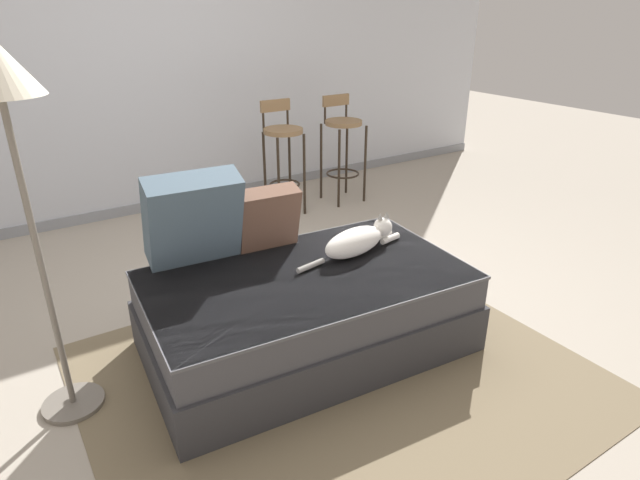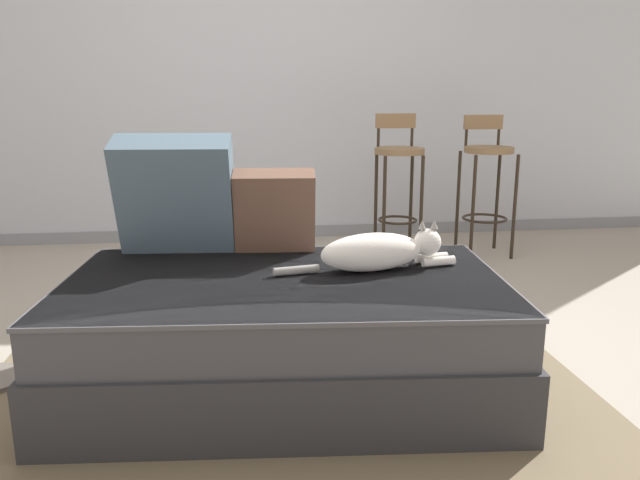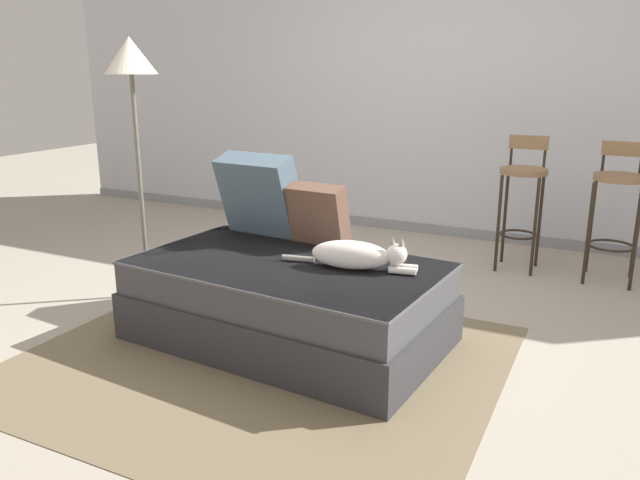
% 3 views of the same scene
% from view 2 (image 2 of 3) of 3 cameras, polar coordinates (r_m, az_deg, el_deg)
% --- Properties ---
extents(ground_plane, '(16.00, 16.00, 0.00)m').
position_cam_2_polar(ground_plane, '(2.91, -3.76, -9.76)').
color(ground_plane, '#A89E8E').
rests_on(ground_plane, ground).
extents(wall_back_panel, '(8.00, 0.10, 2.60)m').
position_cam_2_polar(wall_back_panel, '(4.92, -5.83, 15.23)').
color(wall_back_panel, silver).
rests_on(wall_back_panel, ground).
extents(wall_baseboard_trim, '(8.00, 0.02, 0.09)m').
position_cam_2_polar(wall_baseboard_trim, '(4.99, -5.47, 0.70)').
color(wall_baseboard_trim, gray).
rests_on(wall_baseboard_trim, ground).
extents(area_rug, '(2.39, 2.09, 0.01)m').
position_cam_2_polar(area_rug, '(2.28, -2.53, -16.59)').
color(area_rug, '#75664C').
rests_on(area_rug, ground).
extents(couch, '(1.76, 1.12, 0.45)m').
position_cam_2_polar(couch, '(2.45, -3.21, -8.48)').
color(couch, '#353539').
rests_on(couch, ground).
extents(throw_pillow_corner, '(0.51, 0.36, 0.52)m').
position_cam_2_polar(throw_pillow_corner, '(2.75, -13.05, 4.09)').
color(throw_pillow_corner, '#4C6070').
rests_on(throw_pillow_corner, couch).
extents(throw_pillow_middle, '(0.36, 0.23, 0.37)m').
position_cam_2_polar(throw_pillow_middle, '(2.72, -4.17, 2.69)').
color(throw_pillow_middle, brown).
rests_on(throw_pillow_middle, couch).
extents(cat, '(0.74, 0.24, 0.19)m').
position_cam_2_polar(cat, '(2.47, 5.41, -1.03)').
color(cat, white).
rests_on(cat, couch).
extents(bar_stool_near_window, '(0.34, 0.34, 0.99)m').
position_cam_2_polar(bar_stool_near_window, '(4.34, 7.18, 6.41)').
color(bar_stool_near_window, '#2D2319').
rests_on(bar_stool_near_window, ground).
extents(bar_stool_by_doorway, '(0.34, 0.34, 0.98)m').
position_cam_2_polar(bar_stool_by_doorway, '(4.54, 15.00, 6.13)').
color(bar_stool_by_doorway, '#2D2319').
rests_on(bar_stool_by_doorway, ground).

